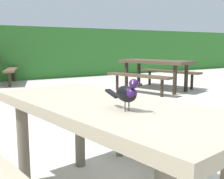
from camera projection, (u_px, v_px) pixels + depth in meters
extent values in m
cube|color=gray|center=(106.00, 108.00, 1.78)|extent=(1.04, 1.90, 0.07)
cylinder|color=#635B4C|center=(23.00, 144.00, 2.19)|extent=(0.09, 0.09, 0.67)
cylinder|color=#635B4C|center=(80.00, 130.00, 2.53)|extent=(0.09, 0.09, 0.67)
cube|color=gray|center=(173.00, 130.00, 2.27)|extent=(0.55, 1.73, 0.05)
cylinder|color=#635B4C|center=(120.00, 137.00, 2.79)|extent=(0.07, 0.07, 0.39)
ellipsoid|color=black|center=(126.00, 94.00, 1.52)|extent=(0.09, 0.16, 0.09)
ellipsoid|color=#2D144C|center=(131.00, 94.00, 1.49)|extent=(0.07, 0.07, 0.06)
sphere|color=#2D144C|center=(134.00, 84.00, 1.47)|extent=(0.05, 0.05, 0.05)
sphere|color=#EAE08C|center=(138.00, 83.00, 1.47)|extent=(0.01, 0.01, 0.01)
sphere|color=#EAE08C|center=(133.00, 83.00, 1.45)|extent=(0.01, 0.01, 0.01)
cone|color=black|center=(139.00, 85.00, 1.44)|extent=(0.02, 0.03, 0.02)
cube|color=black|center=(112.00, 93.00, 1.62)|extent=(0.05, 0.10, 0.04)
cylinder|color=#47423D|center=(129.00, 106.00, 1.54)|extent=(0.01, 0.01, 0.05)
cylinder|color=#47423D|center=(125.00, 107.00, 1.52)|extent=(0.01, 0.01, 0.05)
cube|color=brown|center=(11.00, 70.00, 8.04)|extent=(0.77, 1.72, 0.05)
cylinder|color=#382B1D|center=(14.00, 75.00, 8.69)|extent=(0.07, 0.07, 0.39)
cylinder|color=#382B1D|center=(10.00, 80.00, 7.46)|extent=(0.07, 0.07, 0.39)
cube|color=#473828|center=(155.00, 62.00, 6.88)|extent=(1.25, 1.94, 0.07)
cylinder|color=#2E241A|center=(175.00, 80.00, 6.28)|extent=(0.09, 0.09, 0.67)
cylinder|color=#2E241A|center=(186.00, 78.00, 6.66)|extent=(0.09, 0.09, 0.67)
cylinder|color=#2E241A|center=(126.00, 75.00, 7.21)|extent=(0.09, 0.09, 0.67)
cylinder|color=#2E241A|center=(139.00, 74.00, 7.60)|extent=(0.09, 0.09, 0.67)
cube|color=#473828|center=(138.00, 76.00, 6.41)|extent=(0.76, 1.72, 0.05)
cylinder|color=#2E241A|center=(162.00, 88.00, 6.02)|extent=(0.07, 0.07, 0.39)
cylinder|color=#2E241A|center=(117.00, 83.00, 6.87)|extent=(0.07, 0.07, 0.39)
cube|color=#473828|center=(170.00, 71.00, 7.44)|extent=(0.76, 1.72, 0.05)
cylinder|color=#2E241A|center=(192.00, 82.00, 7.04)|extent=(0.07, 0.07, 0.39)
cylinder|color=#2E241A|center=(150.00, 78.00, 7.89)|extent=(0.07, 0.07, 0.39)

